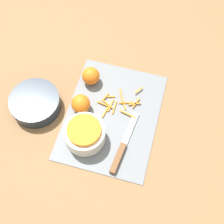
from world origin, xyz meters
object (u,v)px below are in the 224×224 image
at_px(bowl_speckled, 85,134).
at_px(orange_right, 91,76).
at_px(knife, 120,152).
at_px(orange_left, 81,104).
at_px(bowl_dark, 35,103).

relative_size(bowl_speckled, orange_right, 2.09).
height_order(knife, orange_right, orange_right).
bearing_deg(orange_right, orange_left, -179.93).
xyz_separation_m(bowl_dark, knife, (-0.10, -0.35, -0.01)).
bearing_deg(orange_left, bowl_speckled, -154.91).
distance_m(bowl_dark, orange_right, 0.23).
bearing_deg(bowl_speckled, orange_right, 12.16).
height_order(bowl_speckled, knife, bowl_speckled).
bearing_deg(knife, bowl_speckled, 87.99).
xyz_separation_m(bowl_speckled, knife, (-0.02, -0.13, -0.03)).
distance_m(knife, orange_right, 0.31).
xyz_separation_m(bowl_speckled, orange_left, (0.11, 0.05, -0.00)).
relative_size(bowl_speckled, bowl_dark, 0.77).
height_order(bowl_dark, knife, bowl_dark).
height_order(orange_left, orange_right, orange_left).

